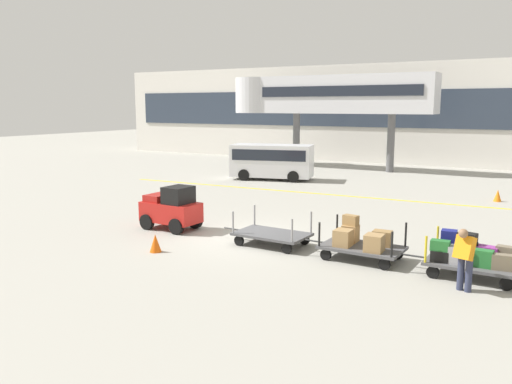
# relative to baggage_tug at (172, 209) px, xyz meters

# --- Properties ---
(ground_plane) EXTENTS (120.00, 120.00, 0.00)m
(ground_plane) POSITION_rel_baggage_tug_xyz_m (2.96, 0.18, -0.75)
(ground_plane) COLOR #9E9B91
(apron_lead_line) EXTENTS (20.22, 1.01, 0.01)m
(apron_lead_line) POSITION_rel_baggage_tug_xyz_m (0.30, 9.64, -0.75)
(apron_lead_line) COLOR yellow
(apron_lead_line) RESTS_ON ground_plane
(terminal_building) EXTENTS (54.62, 2.51, 7.59)m
(terminal_building) POSITION_rel_baggage_tug_xyz_m (2.96, 26.16, 3.05)
(terminal_building) COLOR silver
(terminal_building) RESTS_ON ground_plane
(jet_bridge) EXTENTS (14.70, 3.00, 6.47)m
(jet_bridge) POSITION_rel_baggage_tug_xyz_m (-2.74, 20.17, 4.35)
(jet_bridge) COLOR silver
(jet_bridge) RESTS_ON ground_plane
(baggage_tug) EXTENTS (2.14, 1.30, 1.58)m
(baggage_tug) POSITION_rel_baggage_tug_xyz_m (0.00, 0.00, 0.00)
(baggage_tug) COLOR red
(baggage_tug) RESTS_ON ground_plane
(baggage_cart_lead) EXTENTS (3.03, 1.49, 1.10)m
(baggage_cart_lead) POSITION_rel_baggage_tug_xyz_m (4.15, -0.17, -0.41)
(baggage_cart_lead) COLOR #4C4C4F
(baggage_cart_lead) RESTS_ON ground_plane
(baggage_cart_middle) EXTENTS (3.03, 1.49, 1.20)m
(baggage_cart_middle) POSITION_rel_baggage_tug_xyz_m (7.13, -0.29, -0.21)
(baggage_cart_middle) COLOR #4C4C4F
(baggage_cart_middle) RESTS_ON ground_plane
(baggage_cart_tail) EXTENTS (3.03, 1.49, 1.11)m
(baggage_cart_tail) POSITION_rel_baggage_tug_xyz_m (10.11, -0.39, -0.19)
(baggage_cart_tail) COLOR #4C4C4F
(baggage_cart_tail) RESTS_ON ground_plane
(baggage_handler) EXTENTS (0.51, 0.52, 1.56)m
(baggage_handler) POSITION_rel_baggage_tug_xyz_m (10.09, -1.63, 0.11)
(baggage_handler) COLOR #2D334C
(baggage_handler) RESTS_ON ground_plane
(shuttle_van) EXTENTS (5.12, 3.04, 2.10)m
(shuttle_van) POSITION_rel_baggage_tug_xyz_m (-2.83, 13.08, 0.48)
(shuttle_van) COLOR silver
(shuttle_van) RESTS_ON ground_plane
(safety_cone_near) EXTENTS (0.36, 0.36, 0.55)m
(safety_cone_near) POSITION_rel_baggage_tug_xyz_m (9.70, 11.79, -0.48)
(safety_cone_near) COLOR orange
(safety_cone_near) RESTS_ON ground_plane
(safety_cone_far) EXTENTS (0.36, 0.36, 0.55)m
(safety_cone_far) POSITION_rel_baggage_tug_xyz_m (1.44, -2.60, -0.48)
(safety_cone_far) COLOR #EA590F
(safety_cone_far) RESTS_ON ground_plane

